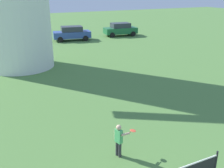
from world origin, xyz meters
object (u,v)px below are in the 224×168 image
object	(u,v)px
parked_car_blue	(72,33)
parked_car_green	(120,29)
parked_car_red	(12,38)
player_far	(119,138)

from	to	relation	value
parked_car_blue	parked_car_green	bearing A→B (deg)	2.35
parked_car_red	parked_car_green	size ratio (longest dim) A/B	1.08
parked_car_red	parked_car_blue	world-z (taller)	same
parked_car_blue	parked_car_green	world-z (taller)	same
parked_car_red	parked_car_green	distance (m)	12.57
parked_car_blue	player_far	bearing A→B (deg)	-103.36
parked_car_red	parked_car_green	bearing A→B (deg)	1.68
parked_car_red	parked_car_blue	distance (m)	6.30
player_far	parked_car_blue	size ratio (longest dim) A/B	0.29
parked_car_red	parked_car_blue	bearing A→B (deg)	1.01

